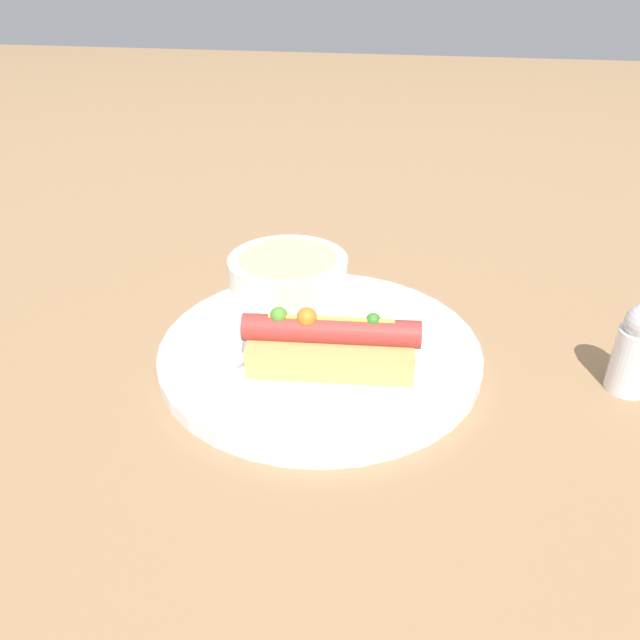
% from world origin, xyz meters
% --- Properties ---
extents(ground_plane, '(4.00, 4.00, 0.00)m').
position_xyz_m(ground_plane, '(0.00, 0.00, 0.00)').
color(ground_plane, '#93704C').
extents(dinner_plate, '(0.30, 0.30, 0.01)m').
position_xyz_m(dinner_plate, '(0.00, 0.00, 0.01)').
color(dinner_plate, white).
rests_on(dinner_plate, ground_plane).
extents(hot_dog, '(0.16, 0.07, 0.06)m').
position_xyz_m(hot_dog, '(0.01, -0.03, 0.04)').
color(hot_dog, tan).
rests_on(hot_dog, dinner_plate).
extents(soup_bowl, '(0.12, 0.12, 0.05)m').
position_xyz_m(soup_bowl, '(-0.05, 0.08, 0.04)').
color(soup_bowl, silver).
rests_on(soup_bowl, dinner_plate).
extents(spoon, '(0.08, 0.15, 0.01)m').
position_xyz_m(spoon, '(-0.04, 0.01, 0.02)').
color(spoon, '#B7B7BC').
rests_on(spoon, dinner_plate).
extents(salt_shaker, '(0.04, 0.04, 0.08)m').
position_xyz_m(salt_shaker, '(0.27, -0.00, 0.04)').
color(salt_shaker, silver).
rests_on(salt_shaker, ground_plane).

